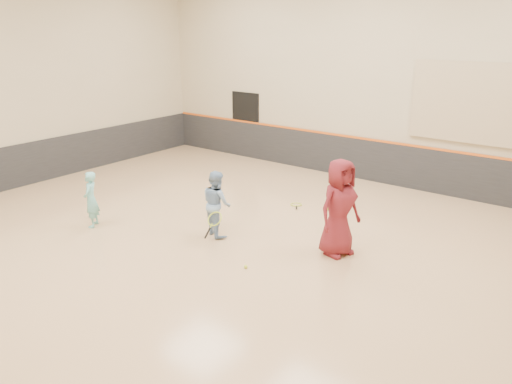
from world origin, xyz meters
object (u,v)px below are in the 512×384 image
Objects in this scene: girl at (91,199)px; young_man at (339,208)px; instructor at (217,203)px; spare_racket at (296,204)px.

young_man is at bearing 75.86° from girl.
instructor is 0.74× the size of young_man.
girl is at bearing 51.64° from instructor.
young_man is (2.54, 0.73, 0.26)m from instructor.
instructor reaches higher than girl.
girl is 2.89m from instructor.
young_man is 2.98× the size of spare_racket.
young_man reaches higher than spare_racket.
young_man is (5.09, 2.08, 0.34)m from girl.
instructor is 2.20× the size of spare_racket.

